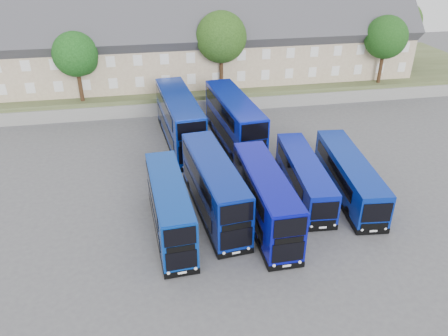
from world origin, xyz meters
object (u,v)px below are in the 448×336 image
tree_mid (222,39)px  tree_east (386,39)px  dd_front_mid (214,188)px  tree_west (77,56)px  coach_east_a (304,177)px  dd_front_left (170,209)px  tree_far (402,23)px

tree_mid → tree_east: bearing=-1.4°
tree_mid → dd_front_mid: bearing=-102.0°
dd_front_mid → tree_west: bearing=111.7°
dd_front_mid → coach_east_a: bearing=5.1°
dd_front_left → tree_east: 37.02m
tree_west → tree_far: (42.00, 7.00, 0.68)m
coach_east_a → tree_far: (23.11, 27.21, 6.29)m
dd_front_mid → tree_east: size_ratio=1.37×
dd_front_mid → tree_far: (30.71, 28.68, 5.59)m
dd_front_mid → tree_east: bearing=35.4°
tree_mid → tree_east: 20.02m
dd_front_left → dd_front_mid: (3.43, 1.75, 0.21)m
coach_east_a → tree_west: 28.23m
dd_front_left → dd_front_mid: size_ratio=0.90×
dd_front_left → coach_east_a: bearing=12.8°
coach_east_a → tree_far: size_ratio=1.26×
dd_front_left → tree_west: (-7.86, 23.43, 5.12)m
tree_east → tree_far: (6.00, 7.00, 0.34)m
tree_east → dd_front_left: bearing=-140.2°
tree_west → tree_far: bearing=9.5°
dd_front_left → tree_east: (28.14, 23.43, 5.46)m
dd_front_mid → tree_mid: (4.71, 22.18, 5.93)m
tree_west → tree_mid: tree_mid is taller
coach_east_a → tree_mid: 21.94m
dd_front_left → tree_far: tree_far is taller
dd_front_left → dd_front_mid: 3.85m
tree_east → tree_far: tree_far is taller
dd_front_left → dd_front_mid: dd_front_mid is taller
dd_front_left → tree_mid: bearing=67.8°
coach_east_a → tree_west: (-18.89, 20.21, 5.61)m
dd_front_mid → tree_east: tree_east is taller
dd_front_left → tree_west: size_ratio=1.31×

